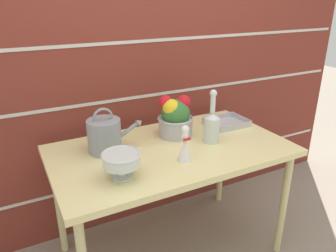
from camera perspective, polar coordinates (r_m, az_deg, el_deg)
ground_plane at (r=2.29m, az=0.47°, el=-20.68°), size 12.00×12.00×0.00m
brick_wall at (r=2.18m, az=-5.64°, el=9.86°), size 3.60×0.08×2.20m
patio_table at (r=1.90m, az=0.53°, el=-5.57°), size 1.35×0.76×0.74m
watering_can at (r=1.83m, az=-10.92°, el=-1.57°), size 0.33×0.18×0.25m
crystal_pedestal_bowl at (r=1.56m, az=-8.13°, el=-5.96°), size 0.19×0.19×0.13m
flower_planter at (r=1.99m, az=1.27°, el=1.53°), size 0.22×0.22×0.26m
glass_decanter at (r=1.92m, az=7.63°, el=0.22°), size 0.09×0.09×0.32m
figurine_vase at (r=1.70m, az=2.96°, el=-3.58°), size 0.08×0.08×0.20m
wire_tray at (r=2.23m, az=10.15°, el=0.46°), size 0.26×0.21×0.04m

